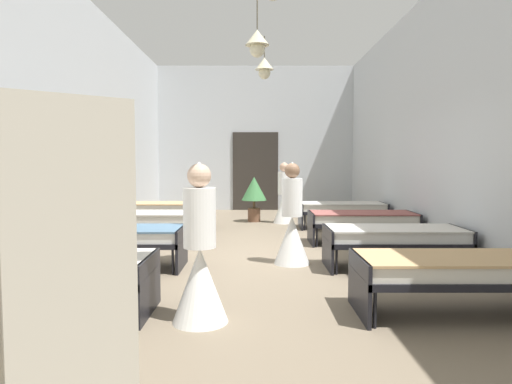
{
  "coord_description": "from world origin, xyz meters",
  "views": [
    {
      "loc": [
        0.02,
        -7.1,
        1.48
      ],
      "look_at": [
        0.0,
        0.08,
        1.0
      ],
      "focal_mm": 31.28,
      "sensor_mm": 36.0,
      "label": 1
    }
  ],
  "objects_px": {
    "bed_left_row_2": "(149,220)",
    "nurse_mid_aisle": "(285,201)",
    "bed_right_row_2": "(363,220)",
    "bed_left_row_0": "(54,270)",
    "bed_left_row_3": "(170,209)",
    "bed_right_row_1": "(396,237)",
    "potted_plant": "(255,192)",
    "bed_right_row_3": "(343,209)",
    "nurse_far_aisle": "(201,266)",
    "bed_left_row_1": "(116,237)",
    "nurse_near_aisle": "(293,228)",
    "bed_right_row_0": "(457,270)"
  },
  "relations": [
    {
      "from": "bed_right_row_3",
      "to": "nurse_near_aisle",
      "type": "bearing_deg",
      "value": -111.77
    },
    {
      "from": "bed_left_row_0",
      "to": "bed_right_row_2",
      "type": "relative_size",
      "value": 1.0
    },
    {
      "from": "bed_right_row_2",
      "to": "nurse_far_aisle",
      "type": "height_order",
      "value": "nurse_far_aisle"
    },
    {
      "from": "bed_right_row_1",
      "to": "bed_left_row_3",
      "type": "height_order",
      "value": "same"
    },
    {
      "from": "bed_right_row_1",
      "to": "nurse_far_aisle",
      "type": "height_order",
      "value": "nurse_far_aisle"
    },
    {
      "from": "bed_right_row_3",
      "to": "nurse_mid_aisle",
      "type": "relative_size",
      "value": 1.28
    },
    {
      "from": "bed_left_row_0",
      "to": "bed_left_row_1",
      "type": "relative_size",
      "value": 1.0
    },
    {
      "from": "bed_left_row_2",
      "to": "bed_left_row_3",
      "type": "bearing_deg",
      "value": 90.0
    },
    {
      "from": "bed_left_row_2",
      "to": "bed_right_row_2",
      "type": "xyz_separation_m",
      "value": [
        3.9,
        0.0,
        0.0
      ]
    },
    {
      "from": "bed_right_row_2",
      "to": "nurse_mid_aisle",
      "type": "relative_size",
      "value": 1.28
    },
    {
      "from": "bed_right_row_0",
      "to": "bed_left_row_1",
      "type": "relative_size",
      "value": 1.0
    },
    {
      "from": "nurse_far_aisle",
      "to": "potted_plant",
      "type": "bearing_deg",
      "value": 96.66
    },
    {
      "from": "bed_right_row_2",
      "to": "bed_left_row_3",
      "type": "bearing_deg",
      "value": 154.01
    },
    {
      "from": "bed_right_row_2",
      "to": "bed_left_row_0",
      "type": "bearing_deg",
      "value": -135.73
    },
    {
      "from": "bed_left_row_1",
      "to": "nurse_near_aisle",
      "type": "bearing_deg",
      "value": 6.27
    },
    {
      "from": "bed_left_row_0",
      "to": "bed_right_row_3",
      "type": "height_order",
      "value": "same"
    },
    {
      "from": "bed_left_row_0",
      "to": "nurse_near_aisle",
      "type": "bearing_deg",
      "value": 41.12
    },
    {
      "from": "bed_right_row_1",
      "to": "nurse_mid_aisle",
      "type": "relative_size",
      "value": 1.28
    },
    {
      "from": "bed_left_row_2",
      "to": "nurse_mid_aisle",
      "type": "xyz_separation_m",
      "value": [
        2.65,
        2.73,
        0.09
      ]
    },
    {
      "from": "nurse_near_aisle",
      "to": "potted_plant",
      "type": "height_order",
      "value": "nurse_near_aisle"
    },
    {
      "from": "bed_left_row_3",
      "to": "nurse_far_aisle",
      "type": "height_order",
      "value": "nurse_far_aisle"
    },
    {
      "from": "bed_right_row_3",
      "to": "nurse_mid_aisle",
      "type": "height_order",
      "value": "nurse_mid_aisle"
    },
    {
      "from": "bed_right_row_3",
      "to": "potted_plant",
      "type": "relative_size",
      "value": 1.7
    },
    {
      "from": "potted_plant",
      "to": "bed_right_row_2",
      "type": "bearing_deg",
      "value": -56.59
    },
    {
      "from": "bed_left_row_2",
      "to": "nurse_mid_aisle",
      "type": "bearing_deg",
      "value": 45.88
    },
    {
      "from": "bed_left_row_1",
      "to": "nurse_near_aisle",
      "type": "xyz_separation_m",
      "value": [
        2.49,
        0.27,
        0.09
      ]
    },
    {
      "from": "bed_left_row_1",
      "to": "nurse_mid_aisle",
      "type": "relative_size",
      "value": 1.28
    },
    {
      "from": "bed_right_row_1",
      "to": "potted_plant",
      "type": "height_order",
      "value": "potted_plant"
    },
    {
      "from": "bed_left_row_0",
      "to": "bed_right_row_2",
      "type": "height_order",
      "value": "same"
    },
    {
      "from": "bed_right_row_1",
      "to": "potted_plant",
      "type": "bearing_deg",
      "value": 112.0
    },
    {
      "from": "bed_right_row_1",
      "to": "bed_right_row_2",
      "type": "distance_m",
      "value": 1.9
    },
    {
      "from": "nurse_far_aisle",
      "to": "nurse_mid_aisle",
      "type": "bearing_deg",
      "value": 90.4
    },
    {
      "from": "bed_left_row_0",
      "to": "bed_left_row_3",
      "type": "distance_m",
      "value": 5.7
    },
    {
      "from": "bed_left_row_1",
      "to": "nurse_far_aisle",
      "type": "relative_size",
      "value": 1.28
    },
    {
      "from": "bed_right_row_3",
      "to": "nurse_far_aisle",
      "type": "relative_size",
      "value": 1.28
    },
    {
      "from": "nurse_mid_aisle",
      "to": "nurse_far_aisle",
      "type": "relative_size",
      "value": 1.0
    },
    {
      "from": "bed_left_row_0",
      "to": "bed_right_row_3",
      "type": "relative_size",
      "value": 1.0
    },
    {
      "from": "bed_left_row_1",
      "to": "bed_left_row_3",
      "type": "xyz_separation_m",
      "value": [
        0.0,
        3.8,
        0.0
      ]
    },
    {
      "from": "bed_left_row_2",
      "to": "bed_right_row_2",
      "type": "distance_m",
      "value": 3.9
    },
    {
      "from": "bed_right_row_0",
      "to": "bed_left_row_1",
      "type": "xyz_separation_m",
      "value": [
        -3.9,
        1.9,
        0.0
      ]
    },
    {
      "from": "nurse_near_aisle",
      "to": "bed_left_row_0",
      "type": "bearing_deg",
      "value": -54.69
    },
    {
      "from": "bed_left_row_1",
      "to": "bed_right_row_1",
      "type": "bearing_deg",
      "value": 0.0
    },
    {
      "from": "bed_right_row_2",
      "to": "nurse_far_aisle",
      "type": "relative_size",
      "value": 1.28
    },
    {
      "from": "bed_right_row_0",
      "to": "nurse_mid_aisle",
      "type": "bearing_deg",
      "value": 100.85
    },
    {
      "from": "bed_right_row_1",
      "to": "nurse_near_aisle",
      "type": "height_order",
      "value": "nurse_near_aisle"
    },
    {
      "from": "bed_left_row_2",
      "to": "nurse_mid_aisle",
      "type": "height_order",
      "value": "nurse_mid_aisle"
    },
    {
      "from": "bed_right_row_0",
      "to": "nurse_far_aisle",
      "type": "xyz_separation_m",
      "value": [
        -2.45,
        -0.2,
        0.09
      ]
    },
    {
      "from": "bed_left_row_3",
      "to": "bed_right_row_3",
      "type": "distance_m",
      "value": 3.9
    },
    {
      "from": "bed_right_row_0",
      "to": "bed_left_row_3",
      "type": "distance_m",
      "value": 6.91
    },
    {
      "from": "nurse_far_aisle",
      "to": "bed_left_row_3",
      "type": "bearing_deg",
      "value": 114.3
    }
  ]
}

